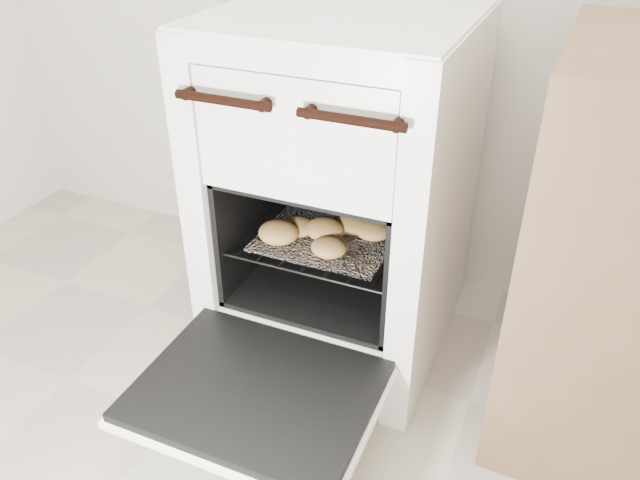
% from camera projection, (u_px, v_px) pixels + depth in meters
% --- Properties ---
extents(stove, '(0.58, 0.65, 0.89)m').
position_uv_depth(stove, '(342.00, 198.00, 1.61)').
color(stove, white).
rests_on(stove, ground).
extents(oven_door, '(0.52, 0.41, 0.04)m').
position_uv_depth(oven_door, '(256.00, 393.00, 1.36)').
color(oven_door, black).
rests_on(oven_door, stove).
extents(oven_rack, '(0.42, 0.41, 0.01)m').
position_uv_depth(oven_rack, '(332.00, 234.00, 1.60)').
color(oven_rack, black).
rests_on(oven_rack, stove).
extents(foil_sheet, '(0.33, 0.29, 0.01)m').
position_uv_depth(foil_sheet, '(329.00, 235.00, 1.58)').
color(foil_sheet, white).
rests_on(foil_sheet, oven_rack).
extents(baked_rolls, '(0.33, 0.25, 0.05)m').
position_uv_depth(baked_rolls, '(324.00, 231.00, 1.55)').
color(baked_rolls, '#B48848').
rests_on(baked_rolls, foil_sheet).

